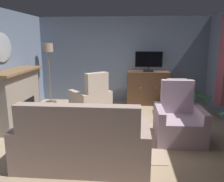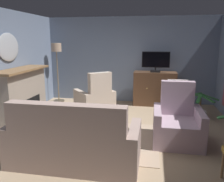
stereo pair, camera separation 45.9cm
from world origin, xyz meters
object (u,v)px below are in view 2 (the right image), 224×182
Objects in this scene: floor_lamp at (57,57)px; folded_newspaper at (101,114)px; tv_cabinet at (155,89)px; tv_remote at (107,114)px; armchair_angled_to_table at (95,101)px; television at (156,61)px; wall_mirror_oval at (9,47)px; fireplace at (23,97)px; potted_plant_tall_palm_by_window at (199,111)px; armchair_facing_sofa at (177,124)px; sofa_floral at (74,144)px; coffee_table at (100,118)px.

folded_newspaper is at bearing -50.23° from floor_lamp.
tv_remote is (-0.97, -2.43, -0.04)m from tv_cabinet.
television is at bearing 35.63° from armchair_angled_to_table.
armchair_angled_to_table is at bearing 25.03° from wall_mirror_oval.
fireplace reaches higher than potted_plant_tall_palm_by_window.
armchair_facing_sofa reaches higher than folded_newspaper.
tv_cabinet is 3.92m from sofa_floral.
potted_plant_tall_palm_by_window reaches higher than coffee_table.
folded_newspaper is (-1.10, -2.42, -0.05)m from tv_cabinet.
potted_plant_tall_palm_by_window is at bearing -42.46° from television.
floor_lamp reaches higher than coffee_table.
fireplace is at bearing -147.20° from tv_cabinet.
tv_remote is 1.32m from sofa_floral.
armchair_facing_sofa is at bearing -80.11° from television.
folded_newspaper is 0.26× the size of armchair_facing_sofa.
armchair_angled_to_table is (1.57, 0.85, -0.26)m from fireplace.
armchair_facing_sofa is at bearing -8.18° from wall_mirror_oval.
sofa_floral is 2.22× the size of potted_plant_tall_palm_by_window.
floor_lamp is (0.35, 1.87, -0.36)m from wall_mirror_oval.
tv_cabinet is (3.10, 2.00, -0.13)m from fireplace.
tv_remote is at bearing -15.29° from folded_newspaper.
tv_cabinet is at bearing 71.66° from sofa_floral.
wall_mirror_oval is 0.69× the size of armchair_facing_sofa.
armchair_angled_to_table is at bearing 28.37° from fireplace.
fireplace is 1.18m from wall_mirror_oval.
coffee_table is 0.90× the size of armchair_angled_to_table.
armchair_angled_to_table is (-0.45, 1.35, -0.02)m from coffee_table.
floor_lamp reaches higher than sofa_floral.
wall_mirror_oval is 0.64× the size of tv_cabinet.
folded_newspaper is at bearing 175.34° from armchair_facing_sofa.
tv_remote is 0.08× the size of sofa_floral.
floor_lamp reaches higher than folded_newspaper.
coffee_table is (-1.09, -2.50, -0.10)m from tv_cabinet.
coffee_table is 3.59× the size of folded_newspaper.
coffee_table is at bearing -92.23° from tv_remote.
sofa_floral is at bearing -104.70° from folded_newspaper.
potted_plant_tall_palm_by_window is (0.68, 1.48, -0.16)m from armchair_facing_sofa.
armchair_angled_to_table is at bearing 100.39° from folded_newspaper.
armchair_facing_sofa is (0.43, -2.49, -0.97)m from television.
television is 2.72m from tv_remote.
wall_mirror_oval is 4.82m from potted_plant_tall_palm_by_window.
fireplace is 2.09m from coffee_table.
sofa_floral is (2.12, -1.72, -1.42)m from wall_mirror_oval.
tv_cabinet is at bearing 56.86° from folded_newspaper.
folded_newspaper is 0.15× the size of sofa_floral.
tv_remote is at bearing -66.09° from armchair_angled_to_table.
television is 0.69× the size of armchair_facing_sofa.
fireplace is 1.80m from armchair_angled_to_table.
armchair_angled_to_table is at bearing -178.17° from potted_plant_tall_palm_by_window.
tv_remote is at bearing 28.28° from coffee_table.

